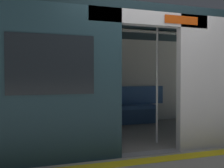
{
  "coord_description": "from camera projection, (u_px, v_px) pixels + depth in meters",
  "views": [
    {
      "loc": [
        1.82,
        3.54,
        1.13
      ],
      "look_at": [
        0.11,
        -1.37,
        0.99
      ],
      "focal_mm": 43.18,
      "sensor_mm": 36.0,
      "label": 1
    }
  ],
  "objects": [
    {
      "name": "handbag",
      "position": [
        104.0,
        103.0,
        6.32
      ],
      "size": [
        0.26,
        0.15,
        0.17
      ],
      "color": "brown",
      "rests_on": "bench_seat"
    },
    {
      "name": "platform_edge_strip",
      "position": [
        160.0,
        159.0,
        3.69
      ],
      "size": [
        8.0,
        0.24,
        0.01
      ],
      "primitive_type": "cube",
      "color": "yellow",
      "rests_on": "ground_plane"
    },
    {
      "name": "bench_seat",
      "position": [
        101.0,
        111.0,
        6.26
      ],
      "size": [
        2.79,
        0.44,
        0.44
      ],
      "color": "#38609E",
      "rests_on": "ground_plane"
    },
    {
      "name": "book",
      "position": [
        75.0,
        107.0,
        6.07
      ],
      "size": [
        0.18,
        0.24,
        0.03
      ],
      "primitive_type": "cube",
      "rotation": [
        0.0,
        0.0,
        -0.17
      ],
      "color": "silver",
      "rests_on": "bench_seat"
    },
    {
      "name": "person_seated",
      "position": [
        91.0,
        97.0,
        6.11
      ],
      "size": [
        0.55,
        0.7,
        1.17
      ],
      "color": "#4C8CC6",
      "rests_on": "ground_plane"
    },
    {
      "name": "train_car",
      "position": [
        116.0,
        59.0,
        5.14
      ],
      "size": [
        6.4,
        2.95,
        2.19
      ],
      "color": "silver",
      "rests_on": "ground_plane"
    },
    {
      "name": "ground_plane",
      "position": [
        150.0,
        153.0,
        3.97
      ],
      "size": [
        60.0,
        60.0,
        0.0
      ],
      "primitive_type": "plane",
      "color": "gray"
    },
    {
      "name": "grab_pole_door",
      "position": [
        112.0,
        83.0,
        4.3
      ],
      "size": [
        0.04,
        0.04,
        2.05
      ],
      "primitive_type": "cylinder",
      "color": "silver",
      "rests_on": "ground_plane"
    },
    {
      "name": "grab_pole_far",
      "position": [
        157.0,
        83.0,
        4.58
      ],
      "size": [
        0.04,
        0.04,
        2.05
      ],
      "primitive_type": "cylinder",
      "color": "silver",
      "rests_on": "ground_plane"
    }
  ]
}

